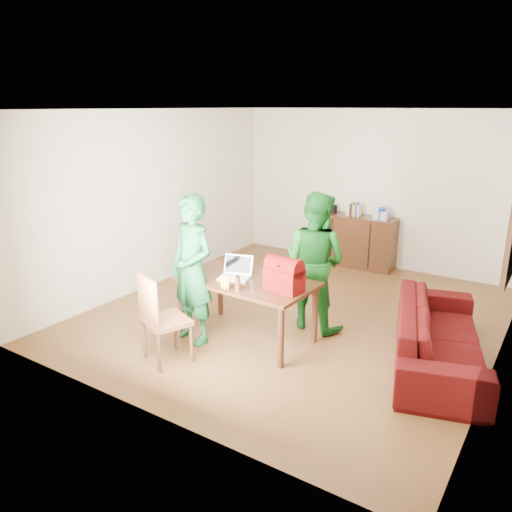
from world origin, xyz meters
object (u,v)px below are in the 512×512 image
Objects in this scene: chair at (166,336)px; sofa at (439,335)px; bottle at (238,283)px; table at (247,287)px; laptop at (234,275)px; person_near at (192,270)px; person_far at (315,261)px; red_bag at (284,278)px.

chair is 0.45× the size of sofa.
sofa is (2.54, 1.61, 0.03)m from chair.
sofa is (1.99, 1.01, -0.52)m from bottle.
laptop reaches higher than table.
person_near is 0.50m from laptop.
chair reaches higher than laptop.
person_far is 4.25× the size of laptop.
person_near reaches higher than bottle.
person_near reaches higher than sofa.
chair is 0.99m from bottle.
person_near is 9.84× the size of bottle.
laptop is (-0.66, -0.81, -0.07)m from person_far.
red_bag reaches higher than laptop.
bottle is 0.44× the size of red_bag.
person_near is at bearing -141.20° from table.
bottle is (0.64, 0.02, -0.05)m from person_near.
person_far is (1.03, 1.15, -0.02)m from person_near.
person_far is 9.66× the size of bottle.
chair is at bearing -69.63° from person_near.
person_near is 1.11m from red_bag.
laptop is at bearing 95.24° from chair.
table is 4.01× the size of laptop.
chair is (-0.43, -0.96, -0.36)m from table.
red_bag is at bearing 98.40° from sofa.
chair is at bearing -130.65° from red_bag.
bottle is 2.29m from sofa.
bottle is at bearing 100.51° from sofa.
red_bag is at bearing 98.57° from person_far.
table is 1.12m from chair.
bottle is (0.13, -0.37, 0.19)m from table.
person_far is (0.51, 0.76, 0.21)m from table.
laptop is 0.42m from bottle.
laptop is at bearing 56.78° from person_far.
laptop reaches higher than sofa.
sofa is (2.26, 0.69, -0.47)m from laptop.
laptop reaches higher than bottle.
person_near is 0.64m from bottle.
person_near is 4.28× the size of red_bag.
person_far is at bearing 34.12° from laptop.
chair is 2.46× the size of red_bag.
table is at bearing 109.06° from bottle.
person_far is at bearing 83.84° from chair.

